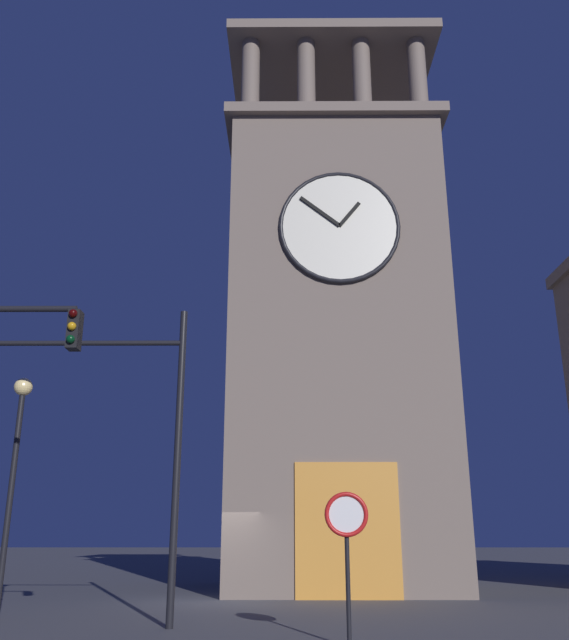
{
  "coord_description": "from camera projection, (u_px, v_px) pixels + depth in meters",
  "views": [
    {
      "loc": [
        -2.12,
        21.24,
        1.79
      ],
      "look_at": [
        -1.97,
        -4.57,
        10.03
      ],
      "focal_mm": 38.11,
      "sensor_mm": 36.0,
      "label": 1
    }
  ],
  "objects": [
    {
      "name": "traffic_signal_mid",
      "position": [
        117.0,
        413.0,
        15.12
      ],
      "size": [
        4.66,
        0.41,
        6.79
      ],
      "color": "black",
      "rests_on": "ground_plane"
    },
    {
      "name": "ground_plane",
      "position": [
        216.0,
        601.0,
        19.7
      ],
      "size": [
        200.0,
        200.0,
        0.0
      ],
      "primitive_type": "plane",
      "color": "#4C4C51"
    },
    {
      "name": "clocktower",
      "position": [
        334.0,
        346.0,
        26.73
      ],
      "size": [
        8.27,
        9.08,
        23.37
      ],
      "color": "#75665B",
      "rests_on": "ground_plane"
    },
    {
      "name": "no_horn_sign",
      "position": [
        347.0,
        525.0,
        12.02
      ],
      "size": [
        0.78,
        0.14,
        2.55
      ],
      "color": "black",
      "rests_on": "ground_plane"
    },
    {
      "name": "street_lamp",
      "position": [
        16.0,
        448.0,
        16.23
      ],
      "size": [
        0.44,
        0.44,
        5.52
      ],
      "color": "black",
      "rests_on": "ground_plane"
    }
  ]
}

